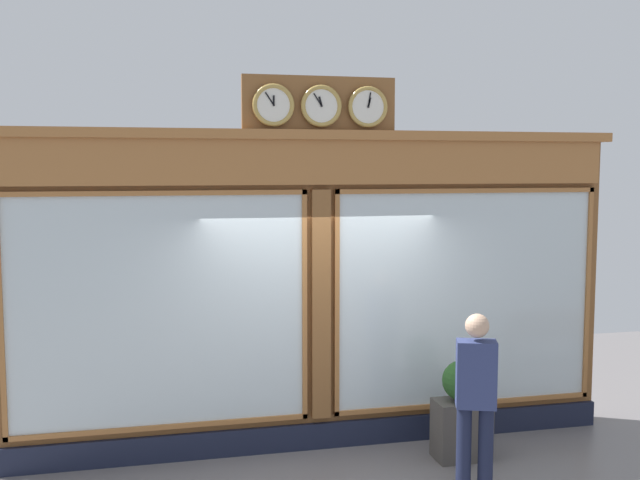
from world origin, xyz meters
TOP-DOWN VIEW (x-y plane):
  - shop_facade at (0.00, -0.13)m, footprint 6.70×0.42m
  - pedestrian at (-1.14, 1.41)m, footprint 0.41×0.33m
  - planter_box at (-1.36, 0.62)m, footprint 0.56×0.36m
  - planter_shrub at (-1.36, 0.62)m, footprint 0.42×0.42m

SIDE VIEW (x-z plane):
  - planter_box at x=-1.36m, z-range 0.00..0.62m
  - planter_shrub at x=-1.36m, z-range 0.62..1.03m
  - pedestrian at x=-1.14m, z-range 0.09..1.78m
  - shop_facade at x=0.00m, z-range -0.26..3.69m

